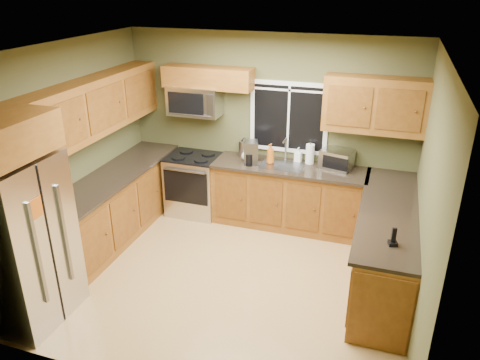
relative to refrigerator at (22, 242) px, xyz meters
The scene contains 28 objects.
floor 2.35m from the refrigerator, 36.78° to the left, with size 4.20×4.20×0.00m, color #AD844C.
ceiling 2.82m from the refrigerator, 36.78° to the left, with size 4.20×4.20×0.00m, color white.
back_wall 3.58m from the refrigerator, 60.71° to the left, with size 4.20×4.20×0.00m, color #4A4B29.
front_wall 1.86m from the refrigerator, 16.04° to the right, with size 4.20×4.20×0.00m, color #4A4B29.
left_wall 1.42m from the refrigerator, 105.52° to the left, with size 3.60×3.60×0.00m, color #4A4B29.
right_wall 4.08m from the refrigerator, 18.71° to the left, with size 3.60×3.60×0.00m, color #4A4B29.
window 3.75m from the refrigerator, 56.52° to the left, with size 1.12×0.03×1.02m.
base_cabinets_left 1.83m from the refrigerator, 91.97° to the left, with size 0.60×2.65×0.90m, color brown.
countertop_left 1.78m from the refrigerator, 91.16° to the left, with size 0.65×2.65×0.04m, color black.
base_cabinets_back 3.56m from the refrigerator, 52.43° to the left, with size 2.17×0.60×0.90m, color brown.
countertop_back 3.51m from the refrigerator, 52.18° to the left, with size 2.17×0.65×0.04m, color black.
base_cabinets_peninsula 4.02m from the refrigerator, 27.50° to the left, with size 0.60×2.52×0.90m.
countertop_peninsula 3.97m from the refrigerator, 27.77° to the left, with size 0.65×2.50×0.04m, color black.
upper_cabinets_left 2.03m from the refrigerator, 96.30° to the left, with size 0.33×2.65×0.72m, color brown.
upper_cabinets_back_left 3.28m from the refrigerator, 73.15° to the left, with size 1.30×0.33×0.30m, color brown.
upper_cabinets_back_right 4.44m from the refrigerator, 42.62° to the left, with size 1.30×0.33×0.72m, color brown.
refrigerator is the anchor object (origin of this frame).
range 2.89m from the refrigerator, 76.03° to the left, with size 0.76×0.69×0.94m.
microwave 3.10m from the refrigerator, 76.66° to the left, with size 0.76×0.41×0.42m.
sink 3.46m from the refrigerator, 53.87° to the left, with size 0.60×0.42×0.36m.
toaster_oven 4.03m from the refrigerator, 46.47° to the left, with size 0.48×0.41×0.26m.
coffee_maker 3.15m from the refrigerator, 59.53° to the left, with size 0.26×0.30×0.32m.
kettle 3.28m from the refrigerator, 64.23° to the left, with size 0.19×0.19×0.30m.
paper_towel_roll 3.82m from the refrigerator, 51.27° to the left, with size 0.15×0.15×0.31m.
soap_bottle_a 3.37m from the refrigerator, 56.51° to the left, with size 0.11×0.11×0.29m, color #C05812.
soap_bottle_b 3.73m from the refrigerator, 53.51° to the left, with size 0.09×0.10×0.21m, color white.
soap_bottle_c 3.20m from the refrigerator, 62.26° to the left, with size 0.13×0.13×0.17m, color white.
cordless_phone 3.73m from the refrigerator, 16.43° to the left, with size 0.10×0.10×0.19m.
Camera 1 is at (1.65, -4.49, 3.38)m, focal length 35.00 mm.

